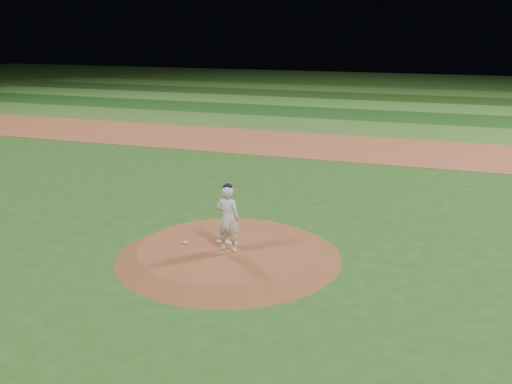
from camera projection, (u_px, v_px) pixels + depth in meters
ground at (229, 256)px, 13.97m from camera, size 120.00×120.00×0.00m
infield_dirt_band at (341, 147)px, 26.66m from camera, size 70.00×6.00×0.02m
outfield_stripe_0 at (360, 128)px, 31.64m from camera, size 70.00×5.00×0.02m
outfield_stripe_1 at (373, 115)px, 36.17m from camera, size 70.00×5.00×0.02m
outfield_stripe_2 at (383, 105)px, 40.71m from camera, size 70.00×5.00×0.02m
outfield_stripe_3 at (391, 98)px, 45.24m from camera, size 70.00×5.00×0.02m
outfield_stripe_4 at (398, 91)px, 49.77m from camera, size 70.00×5.00×0.02m
outfield_stripe_5 at (403, 86)px, 54.30m from camera, size 70.00×5.00×0.02m
pitchers_mound at (229, 252)px, 13.94m from camera, size 5.50×5.50×0.25m
pitching_rubber at (227, 242)px, 14.17m from camera, size 0.54×0.17×0.03m
rosin_bag at (185, 242)px, 14.12m from camera, size 0.12×0.12×0.06m
pitcher_on_mound at (228, 218)px, 13.46m from camera, size 0.61×0.42×1.67m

